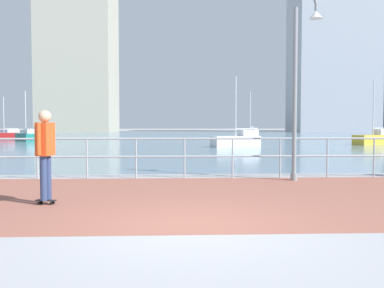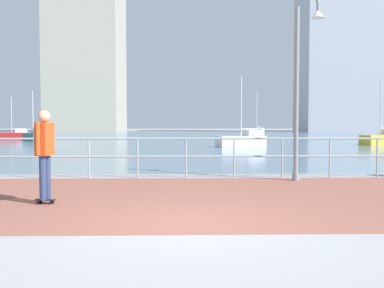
{
  "view_description": "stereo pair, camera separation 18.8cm",
  "coord_description": "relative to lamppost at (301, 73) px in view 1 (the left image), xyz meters",
  "views": [
    {
      "loc": [
        -0.3,
        -6.4,
        1.56
      ],
      "look_at": [
        0.12,
        3.42,
        1.1
      ],
      "focal_mm": 39.25,
      "sensor_mm": 36.0,
      "label": 1
    },
    {
      "loc": [
        -0.11,
        -6.41,
        1.56
      ],
      "look_at": [
        0.12,
        3.42,
        1.1
      ],
      "focal_mm": 39.25,
      "sensor_mm": 36.0,
      "label": 2
    }
  ],
  "objects": [
    {
      "name": "waterfront_railing",
      "position": [
        -3.2,
        0.62,
        -2.15
      ],
      "size": [
        25.25,
        0.06,
        1.18
      ],
      "color": "#9EADB7",
      "rests_on": "ground"
    },
    {
      "name": "sailboat_yellow",
      "position": [
        -17.44,
        28.7,
        -2.51
      ],
      "size": [
        2.84,
        3.33,
        4.73
      ],
      "color": "#197266",
      "rests_on": "ground"
    },
    {
      "name": "sailboat_white",
      "position": [
        11.96,
        20.29,
        -2.49
      ],
      "size": [
        3.65,
        2.66,
        5.0
      ],
      "color": "gold",
      "rests_on": "ground"
    },
    {
      "name": "sailboat_gray",
      "position": [
        -21.37,
        33.68,
        -2.54
      ],
      "size": [
        3.3,
        1.66,
        4.45
      ],
      "color": "#B21E1E",
      "rests_on": "ground"
    },
    {
      "name": "sailboat_navy",
      "position": [
        4.64,
        32.93,
        -2.48
      ],
      "size": [
        2.5,
        3.72,
        5.04
      ],
      "color": "#284799",
      "rests_on": "ground"
    },
    {
      "name": "brick_paving",
      "position": [
        -3.2,
        -2.51,
        -2.96
      ],
      "size": [
        28.0,
        6.27,
        0.01
      ],
      "primitive_type": "cube",
      "color": "#935647",
      "rests_on": "ground"
    },
    {
      "name": "tower_glass",
      "position": [
        29.87,
        76.26,
        14.92
      ],
      "size": [
        16.67,
        11.5,
        37.42
      ],
      "color": "#A3A8B2",
      "rests_on": "ground"
    },
    {
      "name": "sailboat_teal",
      "position": [
        0.91,
        17.66,
        -2.5
      ],
      "size": [
        3.64,
        2.28,
        4.9
      ],
      "color": "white",
      "rests_on": "ground"
    },
    {
      "name": "ground",
      "position": [
        -3.2,
        34.92,
        -2.96
      ],
      "size": [
        220.0,
        220.0,
        0.0
      ],
      "primitive_type": "plane",
      "color": "#9E9EA3"
    },
    {
      "name": "tower_slate",
      "position": [
        -23.51,
        78.86,
        20.55
      ],
      "size": [
        14.57,
        15.98,
        48.7
      ],
      "color": "#B2AD99",
      "rests_on": "ground"
    },
    {
      "name": "skateboarder",
      "position": [
        -6.0,
        -3.25,
        -1.85
      ],
      "size": [
        0.41,
        0.56,
        1.84
      ],
      "color": "black",
      "rests_on": "ground"
    },
    {
      "name": "harbor_water",
      "position": [
        -3.2,
        45.62,
        -2.96
      ],
      "size": [
        180.0,
        88.0,
        0.0
      ],
      "primitive_type": "cube",
      "color": "slate",
      "rests_on": "ground"
    },
    {
      "name": "lamppost",
      "position": [
        0.0,
        0.0,
        0.0
      ],
      "size": [
        0.81,
        0.36,
        5.36
      ],
      "color": "gray",
      "rests_on": "ground"
    }
  ]
}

